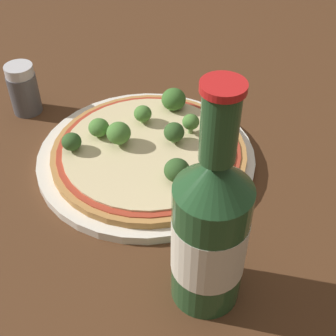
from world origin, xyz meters
TOP-DOWN VIEW (x-y plane):
  - ground_plane at (0.00, 0.00)m, footprint 3.00×3.00m
  - plate at (0.01, -0.02)m, footprint 0.29×0.29m
  - pizza at (0.02, -0.02)m, footprint 0.26×0.26m
  - broccoli_floret_0 at (0.09, -0.02)m, footprint 0.03×0.03m
  - broccoli_floret_1 at (-0.04, -0.10)m, footprint 0.03×0.03m
  - broccoli_floret_2 at (-0.03, 0.01)m, footprint 0.02×0.02m
  - broccoli_floret_3 at (-0.04, 0.06)m, footprint 0.03×0.03m
  - broccoli_floret_4 at (0.02, 0.05)m, footprint 0.02×0.02m
  - broccoli_floret_5 at (0.03, 0.02)m, footprint 0.03×0.03m
  - broccoli_floret_6 at (-0.01, -0.04)m, footprint 0.03×0.03m
  - broccoli_floret_7 at (-0.04, -0.05)m, footprint 0.03×0.03m
  - beer_bottle at (0.21, -0.08)m, footprint 0.07×0.07m
  - pepper_shaker at (-0.19, -0.10)m, footprint 0.04×0.04m

SIDE VIEW (x-z plane):
  - ground_plane at x=0.00m, z-range 0.00..0.00m
  - plate at x=0.01m, z-range 0.00..0.01m
  - pizza at x=0.02m, z-range 0.01..0.03m
  - pepper_shaker at x=-0.19m, z-range 0.00..0.08m
  - broccoli_floret_7 at x=-0.04m, z-range 0.03..0.05m
  - broccoli_floret_1 at x=-0.04m, z-range 0.03..0.05m
  - broccoli_floret_0 at x=0.09m, z-range 0.03..0.05m
  - broccoli_floret_2 at x=-0.03m, z-range 0.03..0.05m
  - broccoli_floret_3 at x=-0.04m, z-range 0.02..0.06m
  - broccoli_floret_5 at x=0.03m, z-range 0.03..0.06m
  - broccoli_floret_4 at x=0.02m, z-range 0.03..0.06m
  - broccoli_floret_6 at x=-0.01m, z-range 0.03..0.06m
  - beer_bottle at x=0.21m, z-range -0.03..0.22m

